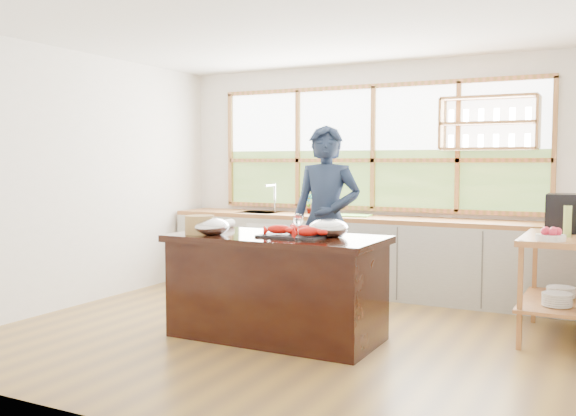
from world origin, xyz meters
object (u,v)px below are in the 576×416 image
Objects in this scene: espresso_machine at (565,213)px; cook at (326,222)px; island at (277,286)px; wicker_basket at (200,225)px.

cook is at bearing -166.58° from espresso_machine.
espresso_machine is (2.19, 1.41, 0.62)m from island.
cook is (0.08, 0.88, 0.49)m from island.
wicker_basket is at bearing -162.19° from island.
island is 5.31× the size of espresso_machine.
island is 1.01m from cook.
wicker_basket is (-0.66, -0.21, 0.53)m from island.
island is 0.87m from wicker_basket.
wicker_basket reaches higher than island.
island is 7.25× the size of wicker_basket.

